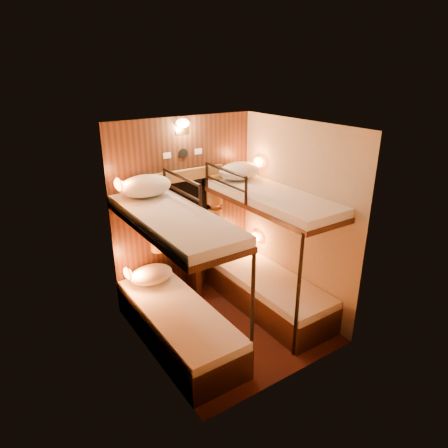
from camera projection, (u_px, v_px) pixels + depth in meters
floor at (229, 325)px, 4.90m from camera, size 2.10×2.10×0.00m
ceiling at (230, 126)px, 4.00m from camera, size 2.10×2.10×0.00m
wall_back at (184, 209)px, 5.26m from camera, size 2.40×0.00×2.40m
wall_front at (294, 274)px, 3.64m from camera, size 2.40×0.00×2.40m
wall_left at (146, 258)px, 3.93m from camera, size 0.00×2.40×2.40m
wall_right at (295, 218)px, 4.97m from camera, size 0.00×2.40×2.40m
back_panel at (184, 210)px, 5.25m from camera, size 2.00×0.03×2.40m
bunk_left at (177, 300)px, 4.41m from camera, size 0.72×1.90×1.82m
bunk_right at (268, 269)px, 5.08m from camera, size 0.72×1.90×1.82m
window at (186, 212)px, 5.23m from camera, size 1.00×0.12×0.79m
curtains at (187, 207)px, 5.17m from camera, size 1.10×0.22×1.00m
back_fixtures at (183, 129)px, 4.83m from camera, size 0.54×0.09×0.48m
reading_lamps at (197, 214)px, 4.97m from camera, size 2.00×0.20×1.25m
table at (193, 268)px, 5.40m from camera, size 0.50×0.34×0.66m
bottle_left at (193, 243)px, 5.32m from camera, size 0.07×0.07×0.26m
bottle_right at (202, 244)px, 5.34m from camera, size 0.06×0.06×0.21m
sachet_a at (197, 252)px, 5.31m from camera, size 0.08×0.07×0.01m
sachet_b at (203, 249)px, 5.41m from camera, size 0.07×0.06×0.00m
pillow_lower_left at (151, 275)px, 4.92m from camera, size 0.55×0.39×0.21m
pillow_lower_right at (232, 248)px, 5.70m from camera, size 0.43×0.31×0.17m
pillow_upper_left at (145, 186)px, 4.48m from camera, size 0.61×0.43×0.24m
pillow_upper_right at (239, 171)px, 5.15m from camera, size 0.57×0.41×0.22m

